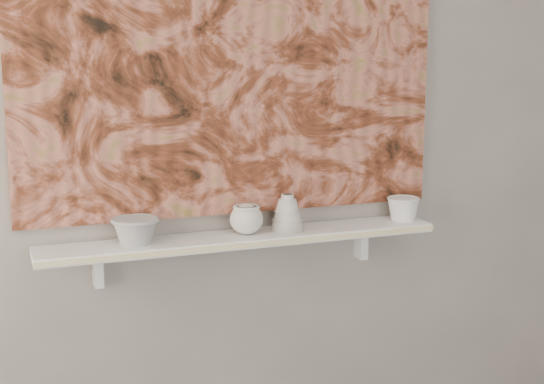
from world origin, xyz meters
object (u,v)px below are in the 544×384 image
shelf (243,239)px  cup_cream (246,219)px  bell_vessel (287,212)px  painting (235,55)px  bowl_grey (135,230)px  bowl_white (403,209)px

shelf → cup_cream: size_ratio=12.18×
cup_cream → bell_vessel: (0.15, 0.00, 0.01)m
painting → bowl_grey: bearing=-167.8°
bowl_grey → cup_cream: size_ratio=1.37×
bowl_grey → bowl_white: 1.00m
shelf → painting: size_ratio=0.93×
bowl_grey → cup_cream: (0.38, 0.00, 0.01)m
painting → bowl_grey: (-0.37, -0.08, -0.56)m
painting → bowl_white: (0.63, -0.08, -0.57)m
bowl_white → cup_cream: bearing=180.0°
painting → bowl_white: 0.85m
bowl_grey → cup_cream: bearing=0.0°
cup_cream → bowl_grey: bearing=180.0°
painting → cup_cream: 0.56m
shelf → painting: bearing=90.0°
painting → cup_cream: size_ratio=13.05×
painting → bowl_grey: 0.68m
bowl_grey → bowl_white: size_ratio=1.30×
bowl_grey → cup_cream: 0.38m
cup_cream → bell_vessel: 0.15m
bell_vessel → bowl_grey: bearing=180.0°
bell_vessel → shelf: bearing=180.0°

